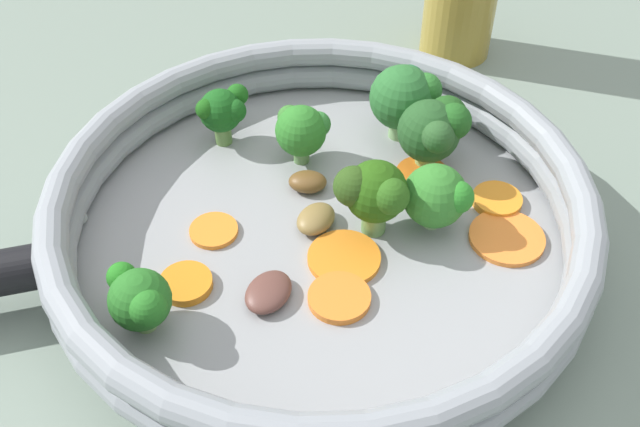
# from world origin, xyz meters

# --- Properties ---
(ground_plane) EXTENTS (4.00, 4.00, 0.00)m
(ground_plane) POSITION_xyz_m (0.00, 0.00, 0.00)
(ground_plane) COLOR gray
(skillet) EXTENTS (0.31, 0.31, 0.02)m
(skillet) POSITION_xyz_m (0.00, 0.00, 0.01)
(skillet) COLOR #939699
(skillet) RESTS_ON ground_plane
(skillet_rim_wall) EXTENTS (0.33, 0.33, 0.04)m
(skillet_rim_wall) POSITION_xyz_m (0.00, 0.00, 0.04)
(skillet_rim_wall) COLOR gray
(skillet_rim_wall) RESTS_ON skillet
(skillet_rivet_left) EXTENTS (0.01, 0.01, 0.01)m
(skillet_rivet_left) POSITION_xyz_m (0.13, -0.08, 0.02)
(skillet_rivet_left) COLOR #919A98
(skillet_rivet_left) RESTS_ON skillet
(skillet_rivet_right) EXTENTS (0.01, 0.01, 0.01)m
(skillet_rivet_right) POSITION_xyz_m (0.15, 0.00, 0.02)
(skillet_rivet_right) COLOR #8F959B
(skillet_rivet_right) RESTS_ON skillet
(carrot_slice_0) EXTENTS (0.03, 0.03, 0.01)m
(carrot_slice_0) POSITION_xyz_m (-0.11, 0.04, 0.02)
(carrot_slice_0) COLOR orange
(carrot_slice_0) RESTS_ON skillet
(carrot_slice_1) EXTENTS (0.04, 0.04, 0.00)m
(carrot_slice_1) POSITION_xyz_m (0.06, -0.03, 0.02)
(carrot_slice_1) COLOR orange
(carrot_slice_1) RESTS_ON skillet
(carrot_slice_2) EXTENTS (0.04, 0.04, 0.00)m
(carrot_slice_2) POSITION_xyz_m (0.02, 0.05, 0.02)
(carrot_slice_2) COLOR orange
(carrot_slice_2) RESTS_ON skillet
(carrot_slice_3) EXTENTS (0.06, 0.06, 0.00)m
(carrot_slice_3) POSITION_xyz_m (-0.10, 0.06, 0.02)
(carrot_slice_3) COLOR orange
(carrot_slice_3) RESTS_ON skillet
(carrot_slice_4) EXTENTS (0.05, 0.05, 0.00)m
(carrot_slice_4) POSITION_xyz_m (0.00, 0.03, 0.02)
(carrot_slice_4) COLOR orange
(carrot_slice_4) RESTS_ON skillet
(carrot_slice_5) EXTENTS (0.04, 0.04, 0.00)m
(carrot_slice_5) POSITION_xyz_m (-0.08, -0.01, 0.02)
(carrot_slice_5) COLOR orange
(carrot_slice_5) RESTS_ON skillet
(carrot_slice_6) EXTENTS (0.04, 0.04, 0.01)m
(carrot_slice_6) POSITION_xyz_m (0.09, 0.00, 0.02)
(carrot_slice_6) COLOR orange
(carrot_slice_6) RESTS_ON skillet
(broccoli_floret_0) EXTENTS (0.04, 0.04, 0.04)m
(broccoli_floret_0) POSITION_xyz_m (-0.02, -0.07, 0.04)
(broccoli_floret_0) COLOR #638F51
(broccoli_floret_0) RESTS_ON skillet
(broccoli_floret_1) EXTENTS (0.04, 0.04, 0.05)m
(broccoli_floret_1) POSITION_xyz_m (-0.03, 0.02, 0.05)
(broccoli_floret_1) COLOR #68944F
(broccoli_floret_1) RESTS_ON skillet
(broccoli_floret_2) EXTENTS (0.05, 0.04, 0.05)m
(broccoli_floret_2) POSITION_xyz_m (-0.10, -0.02, 0.05)
(broccoli_floret_2) COLOR #88B060
(broccoli_floret_2) RESTS_ON skillet
(broccoli_floret_3) EXTENTS (0.03, 0.04, 0.04)m
(broccoli_floret_3) POSITION_xyz_m (0.12, 0.02, 0.04)
(broccoli_floret_3) COLOR #85B062
(broccoli_floret_3) RESTS_ON skillet
(broccoli_floret_4) EXTENTS (0.04, 0.03, 0.04)m
(broccoli_floret_4) POSITION_xyz_m (0.01, -0.11, 0.05)
(broccoli_floret_4) COLOR #608843
(broccoli_floret_4) RESTS_ON skillet
(broccoli_floret_5) EXTENTS (0.05, 0.04, 0.06)m
(broccoli_floret_5) POSITION_xyz_m (-0.10, -0.05, 0.05)
(broccoli_floret_5) COLOR #7FAC6C
(broccoli_floret_5) RESTS_ON skillet
(broccoli_floret_6) EXTENTS (0.04, 0.04, 0.04)m
(broccoli_floret_6) POSITION_xyz_m (-0.06, 0.03, 0.04)
(broccoli_floret_6) COLOR #80A86E
(broccoli_floret_6) RESTS_ON skillet
(mushroom_piece_0) EXTENTS (0.03, 0.03, 0.01)m
(mushroom_piece_0) POSITION_xyz_m (-0.01, -0.04, 0.02)
(mushroom_piece_0) COLOR brown
(mushroom_piece_0) RESTS_ON skillet
(mushroom_piece_1) EXTENTS (0.04, 0.03, 0.01)m
(mushroom_piece_1) POSITION_xyz_m (0.00, -0.01, 0.02)
(mushroom_piece_1) COLOR olive
(mushroom_piece_1) RESTS_ON skillet
(mushroom_piece_2) EXTENTS (0.04, 0.04, 0.01)m
(mushroom_piece_2) POSITION_xyz_m (0.05, 0.03, 0.02)
(mushroom_piece_2) COLOR brown
(mushroom_piece_2) RESTS_ON skillet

